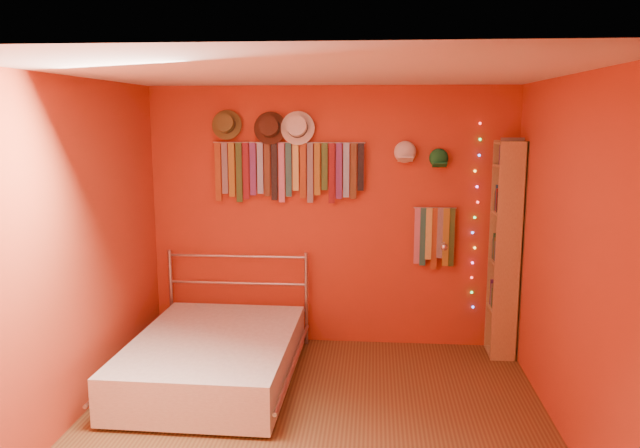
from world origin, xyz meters
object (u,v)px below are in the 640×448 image
(reading_lamp, at_px, (444,246))
(bed, at_px, (214,358))
(tie_rack, at_px, (288,169))
(bookshelf, at_px, (509,249))

(reading_lamp, xyz_separation_m, bed, (-1.97, -0.84, -0.81))
(tie_rack, relative_size, reading_lamp, 5.12)
(tie_rack, xyz_separation_m, reading_lamp, (1.47, -0.16, -0.69))
(tie_rack, height_order, reading_lamp, tie_rack)
(bed, bearing_deg, reading_lamp, 24.03)
(reading_lamp, relative_size, bed, 0.15)
(tie_rack, xyz_separation_m, bed, (-0.50, -1.00, -1.51))
(reading_lamp, height_order, bookshelf, bookshelf)
(reading_lamp, bearing_deg, bed, -156.83)
(tie_rack, bearing_deg, bookshelf, -4.29)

